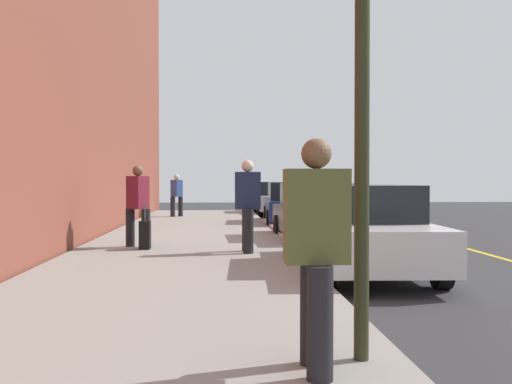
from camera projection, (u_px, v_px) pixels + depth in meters
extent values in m
plane|color=#333335|center=(320.00, 243.00, 15.53)|extent=(56.00, 56.00, 0.00)
cube|color=gray|center=(190.00, 241.00, 15.33)|extent=(28.00, 4.60, 0.15)
cube|color=gold|center=(443.00, 242.00, 15.71)|extent=(28.00, 0.14, 0.01)
cube|color=white|center=(282.00, 230.00, 18.05)|extent=(7.72, 0.56, 0.22)
cylinder|color=black|center=(298.00, 210.00, 26.43)|extent=(0.65, 0.24, 0.64)
cylinder|color=black|center=(260.00, 210.00, 26.29)|extent=(0.65, 0.24, 0.64)
cylinder|color=black|center=(290.00, 207.00, 29.13)|extent=(0.65, 0.24, 0.64)
cylinder|color=black|center=(255.00, 207.00, 29.00)|extent=(0.65, 0.24, 0.64)
cube|color=#B7BABF|center=(276.00, 202.00, 27.71)|extent=(4.42, 1.91, 0.64)
cube|color=black|center=(275.00, 188.00, 27.91)|extent=(2.31, 1.66, 0.60)
cylinder|color=black|center=(322.00, 219.00, 19.78)|extent=(0.65, 0.24, 0.64)
cylinder|color=black|center=(270.00, 219.00, 19.75)|extent=(0.65, 0.24, 0.64)
cylinder|color=black|center=(312.00, 215.00, 22.51)|extent=(0.65, 0.24, 0.64)
cylinder|color=black|center=(267.00, 215.00, 22.48)|extent=(0.65, 0.24, 0.64)
cube|color=navy|center=(292.00, 209.00, 21.13)|extent=(4.48, 1.97, 0.64)
cube|color=black|center=(292.00, 191.00, 21.33)|extent=(2.35, 1.69, 0.60)
cylinder|color=black|center=(364.00, 235.00, 14.26)|extent=(0.65, 0.24, 0.64)
cylinder|color=black|center=(293.00, 235.00, 14.10)|extent=(0.65, 0.24, 0.64)
cylinder|color=black|center=(339.00, 226.00, 16.83)|extent=(0.65, 0.24, 0.64)
cylinder|color=black|center=(278.00, 227.00, 16.67)|extent=(0.65, 0.24, 0.64)
cube|color=#383A3D|center=(318.00, 220.00, 15.46)|extent=(4.23, 1.96, 0.64)
cube|color=black|center=(317.00, 195.00, 15.65)|extent=(2.22, 1.68, 0.60)
cylinder|color=black|center=(442.00, 267.00, 8.92)|extent=(0.65, 0.24, 0.64)
cylinder|color=black|center=(327.00, 268.00, 8.89)|extent=(0.65, 0.24, 0.64)
cylinder|color=black|center=(394.00, 246.00, 11.73)|extent=(0.65, 0.24, 0.64)
cylinder|color=black|center=(307.00, 247.00, 11.70)|extent=(0.65, 0.24, 0.64)
cube|color=white|center=(365.00, 240.00, 10.30)|extent=(4.60, 1.97, 0.64)
cube|color=black|center=(363.00, 202.00, 10.52)|extent=(2.42, 1.69, 0.60)
cylinder|color=black|center=(146.00, 228.00, 13.11)|extent=(0.19, 0.19, 0.83)
cylinder|color=black|center=(130.00, 228.00, 13.25)|extent=(0.19, 0.19, 0.83)
cube|color=maroon|center=(138.00, 192.00, 13.17)|extent=(0.56, 0.46, 0.70)
sphere|color=brown|center=(138.00, 171.00, 13.16)|extent=(0.23, 0.23, 0.23)
cylinder|color=black|center=(248.00, 231.00, 12.02)|extent=(0.20, 0.20, 0.87)
cylinder|color=black|center=(247.00, 230.00, 12.43)|extent=(0.20, 0.20, 0.87)
cube|color=#1E284C|center=(248.00, 190.00, 12.21)|extent=(0.32, 0.51, 0.74)
sphere|color=beige|center=(248.00, 166.00, 12.20)|extent=(0.24, 0.24, 0.24)
cylinder|color=black|center=(173.00, 207.00, 24.10)|extent=(0.18, 0.18, 0.78)
cylinder|color=black|center=(181.00, 206.00, 24.34)|extent=(0.18, 0.18, 0.78)
cube|color=#335193|center=(177.00, 188.00, 24.21)|extent=(0.53, 0.50, 0.67)
sphere|color=beige|center=(177.00, 177.00, 24.20)|extent=(0.22, 0.22, 0.22)
cylinder|color=black|center=(320.00, 323.00, 4.40)|extent=(0.19, 0.19, 0.83)
cylinder|color=black|center=(312.00, 312.00, 4.78)|extent=(0.19, 0.19, 0.83)
cube|color=brown|center=(316.00, 216.00, 4.57)|extent=(0.30, 0.48, 0.70)
sphere|color=brown|center=(316.00, 154.00, 4.57)|extent=(0.23, 0.23, 0.23)
cylinder|color=#2D2D19|center=(362.00, 133.00, 4.88)|extent=(0.12, 0.12, 3.64)
cube|color=black|center=(145.00, 235.00, 12.78)|extent=(0.34, 0.22, 0.59)
cylinder|color=#4C4C4C|center=(145.00, 212.00, 12.77)|extent=(0.03, 0.03, 0.36)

